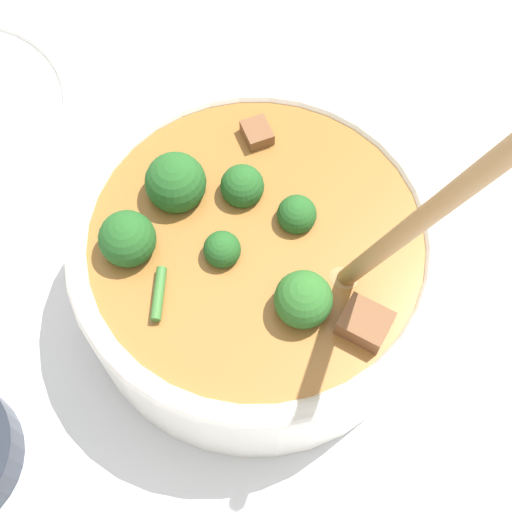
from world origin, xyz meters
The scene contains 2 objects.
ground_plane centered at (0.00, 0.00, 0.00)m, with size 4.00×4.00×0.00m, color silver.
stew_bowl centered at (0.00, 0.00, 0.06)m, with size 0.27×0.26×0.31m.
Camera 1 is at (-0.11, 0.20, 0.52)m, focal length 50.00 mm.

